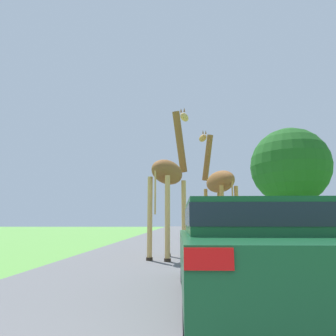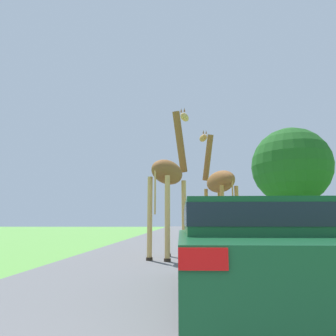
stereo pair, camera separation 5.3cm
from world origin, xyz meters
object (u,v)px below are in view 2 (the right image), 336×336
at_px(giraffe_near_road, 170,175).
at_px(tree_left_edge, 291,166).
at_px(car_queue_right, 217,229).
at_px(car_queue_left, 205,228).
at_px(giraffe_companion, 219,184).
at_px(car_lead_maroon, 248,247).

bearing_deg(giraffe_near_road, tree_left_edge, 79.55).
distance_m(giraffe_near_road, car_queue_right, 8.50).
xyz_separation_m(car_queue_left, tree_left_edge, (6.32, -1.32, 4.49)).
height_order(car_queue_left, tree_left_edge, tree_left_edge).
distance_m(giraffe_companion, car_queue_left, 12.14).
relative_size(giraffe_companion, tree_left_edge, 0.62).
relative_size(car_queue_right, car_queue_left, 1.00).
relative_size(giraffe_near_road, car_queue_left, 1.23).
bearing_deg(tree_left_edge, car_queue_right, -143.90).
xyz_separation_m(car_queue_right, tree_left_edge, (6.16, 4.49, 4.48)).
bearing_deg(giraffe_near_road, giraffe_companion, 68.02).
height_order(giraffe_near_road, giraffe_companion, giraffe_near_road).
xyz_separation_m(giraffe_near_road, car_lead_maroon, (1.30, -5.18, -1.88)).
xyz_separation_m(car_lead_maroon, tree_left_edge, (7.28, 17.59, 4.44)).
bearing_deg(giraffe_near_road, car_queue_right, 97.21).
xyz_separation_m(giraffe_companion, car_queue_right, (0.60, 6.18, -1.85)).
relative_size(giraffe_companion, car_queue_left, 1.16).
relative_size(giraffe_companion, car_lead_maroon, 1.11).
height_order(giraffe_companion, car_lead_maroon, giraffe_companion).
distance_m(giraffe_near_road, car_lead_maroon, 5.66).
distance_m(car_lead_maroon, car_queue_left, 18.93).
bearing_deg(giraffe_companion, car_queue_left, 66.69).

